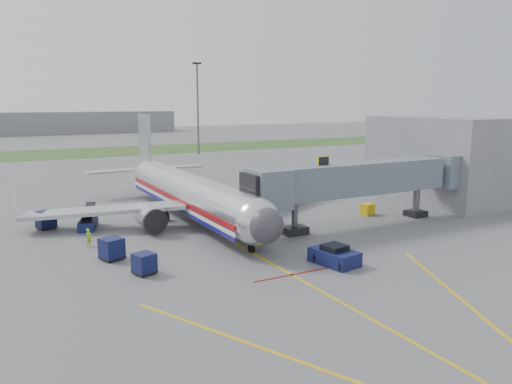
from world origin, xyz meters
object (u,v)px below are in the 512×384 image
pushback_tug (334,256)px  belt_loader (88,223)px  airliner (190,193)px  ramp_worker (89,238)px

pushback_tug → belt_loader: bearing=125.6°
airliner → ramp_worker: (-11.04, -5.47, -1.89)m
pushback_tug → ramp_worker: size_ratio=2.53×
airliner → ramp_worker: airliner is taller
pushback_tug → ramp_worker: ramp_worker is taller
pushback_tug → ramp_worker: (-15.03, 13.28, 0.15)m
airliner → belt_loader: (-9.99, 0.79, -2.12)m
ramp_worker → airliner: bearing=-14.5°
pushback_tug → ramp_worker: bearing=138.6°
belt_loader → ramp_worker: bearing=-99.5°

